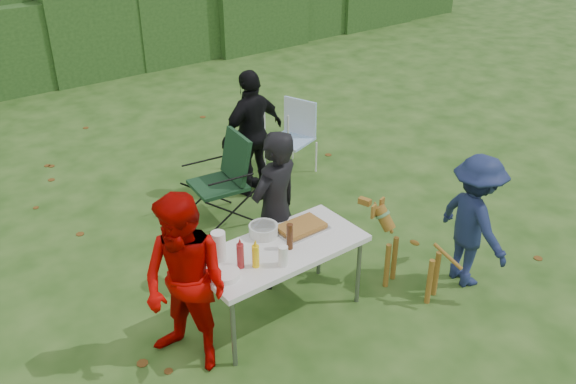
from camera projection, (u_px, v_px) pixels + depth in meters
ground at (276, 322)px, 5.48m from camera, size 80.00×80.00×0.00m
hedge_row at (5, 42)px, 10.65m from camera, size 22.00×1.40×1.70m
folding_table at (281, 252)px, 5.25m from camera, size 1.50×0.70×0.74m
person_cook at (275, 211)px, 5.65m from camera, size 0.65×0.50×1.59m
person_red_jacket at (186, 285)px, 4.70m from camera, size 0.83×0.92×1.54m
person_black_puffy at (252, 133)px, 7.28m from camera, size 0.96×0.50×1.56m
child at (474, 222)px, 5.72m from camera, size 0.68×0.96×1.34m
dog at (413, 254)px, 5.70m from camera, size 0.59×0.93×0.83m
camping_chair at (218, 180)px, 6.80m from camera, size 0.71×0.71×1.03m
lawn_chair at (290, 138)px, 7.96m from camera, size 0.70×0.70×0.93m
food_tray at (301, 229)px, 5.46m from camera, size 0.45×0.30×0.02m
focaccia_bread at (301, 226)px, 5.44m from camera, size 0.40×0.26×0.04m
mustard_bottle at (256, 256)px, 4.93m from camera, size 0.06×0.06×0.20m
ketchup_bottle at (240, 256)px, 4.91m from camera, size 0.06×0.06×0.22m
beer_bottle at (290, 237)px, 5.15m from camera, size 0.06×0.06×0.24m
paper_towel_roll at (219, 246)px, 5.00m from camera, size 0.12×0.12×0.26m
cup_stack at (283, 256)px, 4.95m from camera, size 0.08×0.08×0.18m
pasta_bowl at (263, 230)px, 5.37m from camera, size 0.26×0.26×0.10m
plate_stack at (225, 275)px, 4.83m from camera, size 0.24×0.24×0.05m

